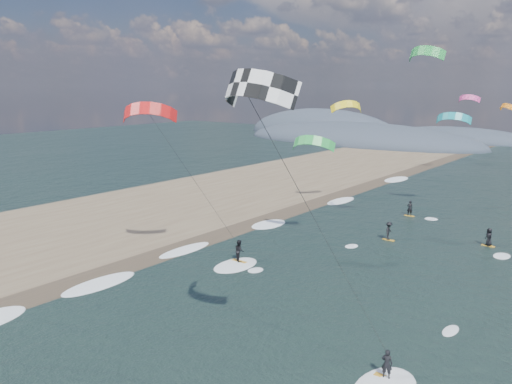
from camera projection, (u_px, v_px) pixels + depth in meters
The scene contains 9 objects.
ground at pixel (118, 373), 24.54m from camera, with size 260.00×260.00×0.00m, color black.
sand_strip at pixel (53, 236), 46.93m from camera, with size 26.00×240.00×0.00m, color brown.
wet_sand_strip at pixel (133, 264), 39.53m from camera, with size 3.00×240.00×0.00m, color #382D23.
coastal_hills at pixel (354, 138), 134.08m from camera, with size 80.00×41.00×15.00m.
kitesurfer_near_a at pixel (279, 163), 20.08m from camera, with size 7.52×8.47×14.99m.
kitesurfer_near_b at pixel (175, 158), 36.47m from camera, with size 7.16×9.12×13.38m.
far_kitesurfers at pixel (421, 228), 46.59m from camera, with size 10.64×10.49×1.73m.
bg_kite_field at pixel (465, 101), 63.91m from camera, with size 14.98×66.73×8.64m.
shoreline_surf at pixel (187, 252), 42.40m from camera, with size 2.40×79.40×0.11m.
Camera 1 is at (19.23, -12.91, 13.84)m, focal length 35.00 mm.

